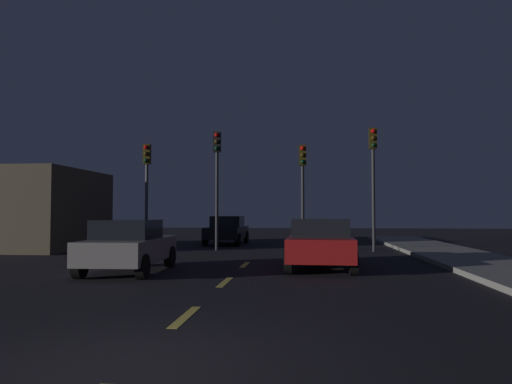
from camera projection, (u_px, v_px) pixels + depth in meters
The scene contains 12 objects.
ground_plane at pixel (229, 279), 11.94m from camera, with size 80.00×80.00×0.00m, color black.
lane_stripe_second at pixel (185, 316), 7.57m from camera, with size 0.16×1.60×0.01m, color #EACC4C.
lane_stripe_third at pixel (225, 282), 11.35m from camera, with size 0.16×1.60×0.01m, color #EACC4C.
lane_stripe_fourth at pixel (245, 265), 15.13m from camera, with size 0.16×1.60×0.01m, color #EACC4C.
traffic_signal_far_left at pixel (147, 175), 21.39m from camera, with size 0.32×0.38×4.75m.
traffic_signal_center_left at pixel (217, 168), 21.08m from camera, with size 0.32×0.38×5.26m.
traffic_signal_center_right at pixel (303, 176), 20.67m from camera, with size 0.32×0.38×4.61m.
traffic_signal_far_right at pixel (373, 165), 20.39m from camera, with size 0.32×0.38×5.30m.
car_stopped_ahead at pixel (321, 243), 14.27m from camera, with size 2.08×4.48×1.48m.
car_adjacent_lane at pixel (129, 246), 13.18m from camera, with size 1.93×3.87×1.46m.
car_oncoming_far at pixel (227, 230), 25.04m from camera, with size 1.95×3.89×1.48m.
storefront_left at pixel (41, 210), 21.83m from camera, with size 4.30×6.05×3.61m, color brown.
Camera 1 is at (1.90, -4.90, 1.66)m, focal length 33.36 mm.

